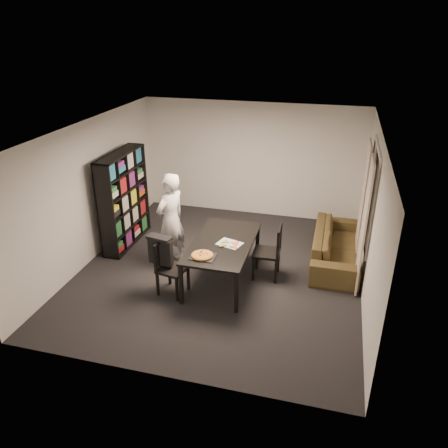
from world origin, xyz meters
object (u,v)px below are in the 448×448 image
(bookshelf, at_px, (124,199))
(person, at_px, (171,220))
(dining_table, at_px, (223,245))
(chair_right, at_px, (272,249))
(pepperoni_pizza, at_px, (202,255))
(chair_left, at_px, (168,263))
(baking_tray, at_px, (203,256))
(sofa, at_px, (336,246))

(bookshelf, height_order, person, bookshelf)
(dining_table, relative_size, person, 1.02)
(person, bearing_deg, chair_right, 113.00)
(person, height_order, pepperoni_pizza, person)
(person, bearing_deg, chair_left, 39.80)
(chair_right, distance_m, baking_tray, 1.35)
(chair_left, height_order, person, person)
(bookshelf, distance_m, chair_right, 3.17)
(bookshelf, relative_size, chair_left, 2.03)
(baking_tray, xyz_separation_m, pepperoni_pizza, (-0.01, 0.00, 0.02))
(dining_table, distance_m, baking_tray, 0.60)
(dining_table, bearing_deg, pepperoni_pizza, -107.55)
(dining_table, xyz_separation_m, sofa, (1.91, 1.20, -0.37))
(chair_left, xyz_separation_m, chair_right, (1.60, 0.90, 0.03))
(chair_left, distance_m, baking_tray, 0.67)
(bookshelf, height_order, chair_left, bookshelf)
(bookshelf, relative_size, person, 1.07)
(baking_tray, bearing_deg, dining_table, 73.81)
(chair_right, bearing_deg, dining_table, -69.52)
(chair_left, height_order, chair_right, chair_right)
(chair_left, bearing_deg, chair_right, -50.03)
(person, relative_size, sofa, 0.82)
(pepperoni_pizza, bearing_deg, chair_left, 179.29)
(baking_tray, xyz_separation_m, sofa, (2.08, 1.78, -0.45))
(person, xyz_separation_m, pepperoni_pizza, (0.88, -0.91, -0.11))
(chair_right, relative_size, sofa, 0.46)
(bookshelf, distance_m, sofa, 4.24)
(dining_table, distance_m, pepperoni_pizza, 0.61)
(chair_left, height_order, sofa, chair_left)
(pepperoni_pizza, bearing_deg, bookshelf, 144.68)
(person, distance_m, baking_tray, 1.28)
(person, relative_size, baking_tray, 4.46)
(dining_table, height_order, baking_tray, baking_tray)
(chair_left, height_order, baking_tray, chair_left)
(bookshelf, relative_size, dining_table, 1.04)
(bookshelf, relative_size, baking_tray, 4.75)
(chair_right, bearing_deg, person, -91.78)
(chair_left, xyz_separation_m, pepperoni_pizza, (0.61, -0.01, 0.25))
(bookshelf, height_order, pepperoni_pizza, bookshelf)
(sofa, bearing_deg, baking_tray, 130.62)
(pepperoni_pizza, relative_size, sofa, 0.16)
(sofa, bearing_deg, pepperoni_pizza, 130.39)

